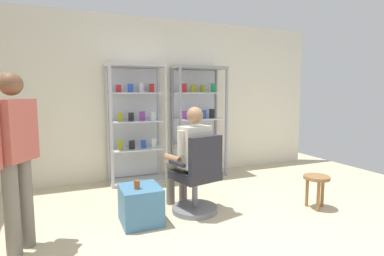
{
  "coord_description": "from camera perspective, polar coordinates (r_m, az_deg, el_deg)",
  "views": [
    {
      "loc": [
        -1.58,
        -2.1,
        1.46
      ],
      "look_at": [
        -0.09,
        1.5,
        1.0
      ],
      "focal_mm": 28.31,
      "sensor_mm": 36.0,
      "label": 1
    }
  ],
  "objects": [
    {
      "name": "storage_crate",
      "position": [
        3.54,
        -9.66,
        -14.06
      ],
      "size": [
        0.43,
        0.48,
        0.42
      ],
      "primitive_type": "cube",
      "color": "teal",
      "rests_on": "ground"
    },
    {
      "name": "tea_glass",
      "position": [
        3.4,
        -10.34,
        -10.44
      ],
      "size": [
        0.06,
        0.06,
        0.09
      ],
      "primitive_type": "cylinder",
      "color": "brown",
      "rests_on": "storage_crate"
    },
    {
      "name": "office_chair",
      "position": [
        3.7,
        1.05,
        -10.03
      ],
      "size": [
        0.62,
        0.58,
        0.96
      ],
      "color": "slate",
      "rests_on": "ground"
    },
    {
      "name": "seated_shopkeeper",
      "position": [
        3.75,
        -0.46,
        -4.77
      ],
      "size": [
        0.55,
        0.62,
        1.29
      ],
      "color": "slate",
      "rests_on": "ground"
    },
    {
      "name": "display_cabinet_left",
      "position": [
        5.0,
        -10.53,
        0.9
      ],
      "size": [
        0.9,
        0.45,
        1.9
      ],
      "color": "#B7B7BC",
      "rests_on": "ground"
    },
    {
      "name": "display_cabinet_right",
      "position": [
        5.33,
        1.1,
        1.39
      ],
      "size": [
        0.9,
        0.45,
        1.9
      ],
      "color": "gray",
      "rests_on": "ground"
    },
    {
      "name": "standing_customer",
      "position": [
        3.13,
        -30.33,
        -3.85
      ],
      "size": [
        0.37,
        0.46,
        1.63
      ],
      "color": "slate",
      "rests_on": "ground"
    },
    {
      "name": "back_wall",
      "position": [
        5.34,
        -5.35,
        5.51
      ],
      "size": [
        6.0,
        0.1,
        2.7
      ],
      "primitive_type": "cube",
      "color": "silver",
      "rests_on": "ground"
    },
    {
      "name": "wooden_stool",
      "position": [
        4.17,
        22.39,
        -9.46
      ],
      "size": [
        0.32,
        0.32,
        0.42
      ],
      "color": "olive",
      "rests_on": "ground"
    }
  ]
}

